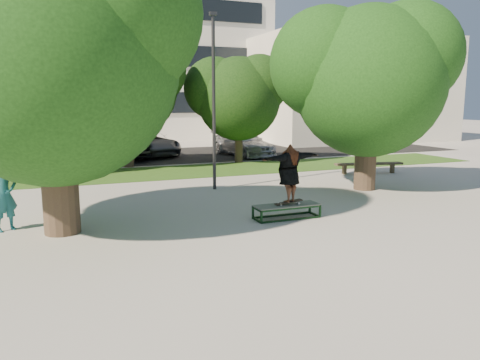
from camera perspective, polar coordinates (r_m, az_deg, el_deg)
name	(u,v)px	position (r m, az deg, el deg)	size (l,w,h in m)	color
ground	(240,226)	(11.94, 0.01, -5.62)	(120.00, 120.00, 0.00)	gray
grass_strip	(183,171)	(21.11, -7.02, 1.04)	(30.00, 4.00, 0.02)	#294C15
asphalt_strip	(136,157)	(27.22, -12.56, 2.80)	(40.00, 8.00, 0.01)	black
tree_left	(46,43)	(11.86, -22.54, 15.12)	(6.96, 5.95, 7.12)	#38281E
tree_right	(366,73)	(17.16, 15.09, 12.50)	(6.24, 5.33, 6.51)	#38281E
bg_tree_mid	(123,82)	(23.02, -14.02, 11.54)	(5.76, 4.92, 6.24)	#38281E
bg_tree_right	(237,94)	(23.91, -0.38, 10.48)	(5.04, 4.31, 5.43)	#38281E
lamppost	(214,100)	(16.56, -3.22, 9.66)	(0.25, 0.15, 6.11)	#2D2D30
office_building	(77,42)	(43.01, -19.28, 15.61)	(30.00, 14.12, 16.00)	silver
side_building	(346,90)	(39.57, 12.77, 10.66)	(15.00, 10.00, 8.00)	beige
grind_box	(287,211)	(12.73, 5.71, -3.82)	(1.80, 0.60, 0.38)	black
skater_rig	(289,173)	(12.55, 6.01, 0.83)	(1.98, 0.96, 1.64)	white
bystander	(4,195)	(12.69, -26.83, -1.67)	(0.64, 0.42, 1.76)	#1B5C67
bench	(369,165)	(21.16, 15.42, 1.82)	(3.07, 1.00, 0.47)	#4A3F2C
car_dark	(127,143)	(26.74, -13.57, 4.39)	(1.74, 4.98, 1.64)	black
car_grey	(149,143)	(27.64, -11.06, 4.41)	(2.35, 5.09, 1.42)	#57585C
car_silver_b	(243,143)	(27.10, 0.38, 4.48)	(1.97, 4.85, 1.41)	#ABABB0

